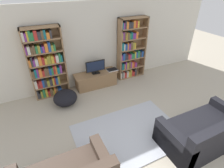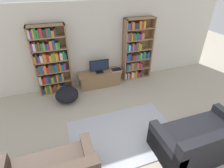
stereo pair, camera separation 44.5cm
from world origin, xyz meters
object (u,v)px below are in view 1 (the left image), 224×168
at_px(beanbag_ottoman, 65,98).
at_px(tv_stand, 96,79).
at_px(bookshelf_right, 130,50).
at_px(laptop, 112,70).
at_px(bookshelf_left, 46,64).
at_px(couch_right_sofa, 204,133).
at_px(television, 96,67).

bearing_deg(beanbag_ottoman, tv_stand, 25.37).
distance_m(bookshelf_right, tv_stand, 1.54).
height_order(laptop, beanbag_ottoman, laptop).
relative_size(bookshelf_left, couch_right_sofa, 1.13).
distance_m(bookshelf_right, television, 1.37).
bearing_deg(bookshelf_right, tv_stand, -174.32).
height_order(bookshelf_right, beanbag_ottoman, bookshelf_right).
xyz_separation_m(bookshelf_right, couch_right_sofa, (-0.09, -3.34, -0.72)).
relative_size(television, beanbag_ottoman, 0.95).
relative_size(tv_stand, beanbag_ottoman, 2.11).
bearing_deg(bookshelf_right, television, -173.68).
height_order(tv_stand, beanbag_ottoman, tv_stand).
xyz_separation_m(tv_stand, beanbag_ottoman, (-1.14, -0.54, -0.03)).
bearing_deg(tv_stand, couch_right_sofa, -68.90).
bearing_deg(couch_right_sofa, television, 111.19).
bearing_deg(couch_right_sofa, bookshelf_left, 128.69).
bearing_deg(beanbag_ottoman, television, 24.75).
height_order(television, beanbag_ottoman, television).
xyz_separation_m(tv_stand, laptop, (0.58, -0.03, 0.25)).
xyz_separation_m(television, laptop, (0.58, -0.02, -0.21)).
bearing_deg(couch_right_sofa, beanbag_ottoman, 131.78).
distance_m(tv_stand, television, 0.47).
bearing_deg(bookshelf_left, television, -5.74).
relative_size(bookshelf_left, laptop, 6.05).
bearing_deg(couch_right_sofa, tv_stand, 111.10).
distance_m(bookshelf_left, couch_right_sofa, 4.34).
bearing_deg(couch_right_sofa, bookshelf_right, 88.43).
height_order(bookshelf_right, television, bookshelf_right).
bearing_deg(tv_stand, television, -90.00).
relative_size(bookshelf_left, beanbag_ottoman, 3.13).
relative_size(couch_right_sofa, beanbag_ottoman, 2.78).
height_order(bookshelf_left, television, bookshelf_left).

